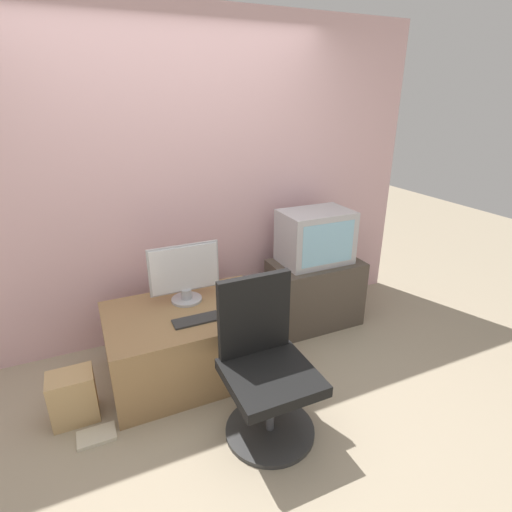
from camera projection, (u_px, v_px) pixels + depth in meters
name	position (u px, v px, depth m)	size (l,w,h in m)	color
ground_plane	(241.00, 426.00, 2.56)	(12.00, 12.00, 0.00)	tan
wall_back	(176.00, 185.00, 3.19)	(4.40, 0.05, 2.60)	beige
desk	(190.00, 341.00, 2.99)	(1.18, 0.80, 0.52)	#937047
side_stand	(314.00, 292.00, 3.64)	(0.79, 0.49, 0.60)	#4C4238
main_monitor	(185.00, 274.00, 2.95)	(0.53, 0.23, 0.45)	#B2B2B7
keyboard	(197.00, 320.00, 2.75)	(0.33, 0.13, 0.01)	#2D2D2D
mouse	(228.00, 310.00, 2.86)	(0.06, 0.04, 0.03)	#4C4C51
crt_tv	(315.00, 237.00, 3.46)	(0.60, 0.41, 0.46)	#B7B7BC
office_chair	(266.00, 371.00, 2.42)	(0.56, 0.56, 0.98)	#333333
cardboard_box_lower	(73.00, 397.00, 2.56)	(0.28, 0.21, 0.34)	tan
book	(97.00, 436.00, 2.47)	(0.23, 0.15, 0.02)	beige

